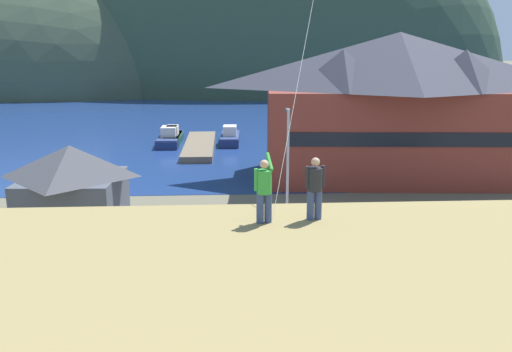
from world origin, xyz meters
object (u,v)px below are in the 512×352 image
Objects in this scene: parked_car_mid_row_far at (185,238)px; parked_car_lone_by_shed at (63,288)px; moored_boat_wharfside at (170,138)px; parked_car_front_row_end at (350,225)px; parking_light_pole at (288,160)px; person_kite_flyer at (264,189)px; harbor_lodge at (396,102)px; parked_car_mid_row_near at (327,267)px; parked_car_corner_spot at (498,232)px; storage_shed_near_lot at (73,192)px; moored_boat_outer_mooring at (230,137)px; wharf_dock at (200,146)px; person_companion at (315,187)px; parked_car_front_row_red at (512,264)px; moored_boat_inner_slip at (173,137)px.

parked_car_mid_row_far is 0.98× the size of parked_car_lone_by_shed.
moored_boat_wharfside is 34.59m from parked_car_front_row_end.
parking_light_pole is 19.31m from person_kite_flyer.
parking_light_pole reaches higher than parked_car_lone_by_shed.
harbor_lodge is 24.37m from parked_car_mid_row_far.
parked_car_mid_row_near is 2.28× the size of person_kite_flyer.
person_kite_flyer reaches higher than parked_car_corner_spot.
storage_shed_near_lot is 0.89× the size of moored_boat_outer_mooring.
wharf_dock is 45.42m from person_companion.
storage_shed_near_lot is 0.81× the size of parking_light_pole.
person_kite_flyer is (-12.80, -9.71, 6.73)m from parked_car_front_row_red.
storage_shed_near_lot is 0.40× the size of wharf_dock.
person_kite_flyer is (-2.77, -18.80, 3.42)m from parking_light_pole.
storage_shed_near_lot is at bearing -149.01° from harbor_lodge.
person_kite_flyer is (10.07, -16.84, 4.77)m from storage_shed_near_lot.
parked_car_front_row_red is at bearing -70.41° from moored_boat_outer_mooring.
parking_light_pole is at bearing 96.14° from parked_car_mid_row_near.
parked_car_front_row_red is at bearing -15.25° from parked_car_mid_row_far.
parking_light_pole reaches higher than parked_car_front_row_end.
parked_car_mid_row_near is (11.10, -38.24, 0.34)m from moored_boat_inner_slip.
wharf_dock is at bearing 95.27° from person_kite_flyer.
storage_shed_near_lot is 3.48× the size of person_companion.
moored_boat_wharfside is 39.37m from parked_car_mid_row_near.
parked_car_corner_spot is 4.66m from parked_car_front_row_red.
harbor_lodge is 13.67× the size of person_companion.
moored_boat_wharfside is (-3.56, 2.85, 0.37)m from wharf_dock.
storage_shed_near_lot is 31.45m from moored_boat_inner_slip.
moored_boat_outer_mooring is at bearing 109.59° from parked_car_front_row_red.
parked_car_front_row_end is (6.89, -31.86, 0.34)m from moored_boat_outer_mooring.
person_companion reaches higher than parked_car_mid_row_far.
parked_car_corner_spot and parked_car_mid_row_far have the same top height.
parked_car_mid_row_near is 2.43× the size of person_companion.
moored_boat_inner_slip is at bearing 85.04° from storage_shed_near_lot.
parked_car_corner_spot and parked_car_front_row_red have the same top height.
person_kite_flyer is (7.36, -48.08, 7.07)m from moored_boat_inner_slip.
person_kite_flyer reaches higher than person_companion.
parking_light_pole is at bearing -75.08° from wharf_dock.
parked_car_mid_row_far is at bearing 179.95° from parked_car_corner_spot.
storage_shed_near_lot is 8.96m from parked_car_lone_by_shed.
parked_car_lone_by_shed is at bearing -96.55° from wharf_dock.
parked_car_front_row_end is 5.61m from parking_light_pole.
parked_car_lone_by_shed is (-21.66, -22.64, -5.53)m from harbor_lodge.
moored_boat_outer_mooring is 1.57× the size of parked_car_front_row_red.
moored_boat_outer_mooring is (9.36, 30.84, -2.30)m from storage_shed_near_lot.
parked_car_mid_row_near is at bearing 69.21° from person_kite_flyer.
parked_car_mid_row_far is at bearing -142.85° from parking_light_pole.
moored_boat_wharfside is at bearing 106.85° from parked_car_mid_row_near.
harbor_lodge is 16.25m from parking_light_pole.
harbor_lodge is at bearing -38.19° from wharf_dock.
parked_car_mid_row_far and parked_car_front_row_red have the same top height.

